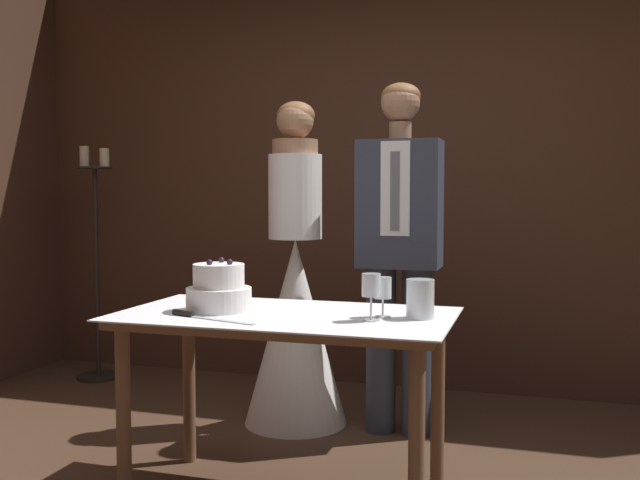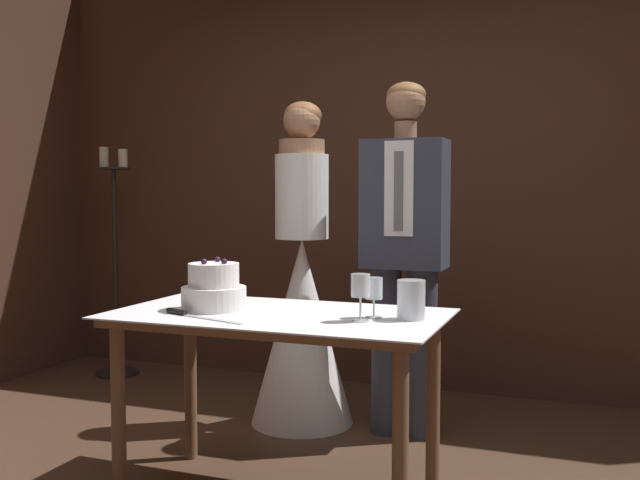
# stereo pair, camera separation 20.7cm
# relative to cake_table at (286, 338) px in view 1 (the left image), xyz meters

# --- Properties ---
(wall_back) EXTENTS (5.28, 0.12, 2.81)m
(wall_back) POSITION_rel_cake_table_xyz_m (0.14, 1.85, 0.76)
(wall_back) COLOR #472B1E
(wall_back) RESTS_ON ground_plane
(cake_table) EXTENTS (1.30, 0.71, 0.75)m
(cake_table) POSITION_rel_cake_table_xyz_m (0.00, 0.00, 0.00)
(cake_table) COLOR brown
(cake_table) RESTS_ON ground_plane
(tiered_cake) EXTENTS (0.26, 0.26, 0.21)m
(tiered_cake) POSITION_rel_cake_table_xyz_m (-0.28, -0.02, 0.18)
(tiered_cake) COLOR white
(tiered_cake) RESTS_ON cake_table
(cake_knife) EXTENTS (0.39, 0.14, 0.02)m
(cake_knife) POSITION_rel_cake_table_xyz_m (-0.29, -0.19, 0.11)
(cake_knife) COLOR silver
(cake_knife) RESTS_ON cake_table
(wine_glass_near) EXTENTS (0.07, 0.07, 0.15)m
(wine_glass_near) POSITION_rel_cake_table_xyz_m (0.38, 0.02, 0.20)
(wine_glass_near) COLOR silver
(wine_glass_near) RESTS_ON cake_table
(wine_glass_middle) EXTENTS (0.07, 0.07, 0.17)m
(wine_glass_middle) POSITION_rel_cake_table_xyz_m (0.36, -0.06, 0.22)
(wine_glass_middle) COLOR silver
(wine_glass_middle) RESTS_ON cake_table
(hurricane_candle) EXTENTS (0.10, 0.10, 0.15)m
(hurricane_candle) POSITION_rel_cake_table_xyz_m (0.52, 0.04, 0.17)
(hurricane_candle) COLOR silver
(hurricane_candle) RESTS_ON cake_table
(bride) EXTENTS (0.54, 0.54, 1.69)m
(bride) POSITION_rel_cake_table_xyz_m (-0.28, 0.93, -0.03)
(bride) COLOR white
(bride) RESTS_ON ground_plane
(groom) EXTENTS (0.41, 0.25, 1.76)m
(groom) POSITION_rel_cake_table_xyz_m (0.28, 0.93, 0.32)
(groom) COLOR #333847
(groom) RESTS_ON ground_plane
(candle_stand) EXTENTS (0.28, 0.28, 1.52)m
(candle_stand) POSITION_rel_cake_table_xyz_m (-1.82, 1.42, 0.05)
(candle_stand) COLOR black
(candle_stand) RESTS_ON ground_plane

